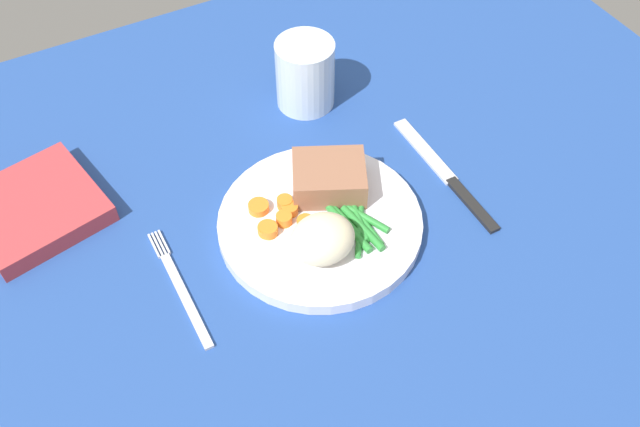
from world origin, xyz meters
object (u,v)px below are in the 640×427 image
object	(u,v)px
meat_portion	(329,178)
water_glass	(305,78)
dinner_plate	(320,224)
fork	(180,288)
knife	(447,176)
napkin	(35,208)

from	to	relation	value
meat_portion	water_glass	distance (cm)	17.18
dinner_plate	meat_portion	size ratio (longest dim) A/B	2.79
fork	knife	distance (cm)	34.39
fork	knife	xyz separation A→B (cm)	(34.39, -0.03, -0.00)
fork	meat_portion	bearing A→B (deg)	7.38
meat_portion	napkin	xyz separation A→B (cm)	(-31.09, 13.58, -2.22)
meat_portion	fork	distance (cm)	20.84
meat_portion	napkin	bearing A→B (deg)	156.40
meat_portion	knife	xyz separation A→B (cm)	(14.16, -3.94, -3.17)
fork	water_glass	world-z (taller)	water_glass
knife	water_glass	distance (cm)	22.40
fork	water_glass	bearing A→B (deg)	34.76
napkin	fork	bearing A→B (deg)	-58.15
fork	knife	bearing A→B (deg)	-3.61
knife	water_glass	bearing A→B (deg)	114.34
knife	napkin	world-z (taller)	napkin
meat_portion	dinner_plate	bearing A→B (deg)	-130.60
meat_portion	napkin	world-z (taller)	meat_portion
knife	meat_portion	bearing A→B (deg)	165.31
meat_portion	fork	size ratio (longest dim) A/B	0.50
dinner_plate	meat_portion	world-z (taller)	meat_portion
knife	water_glass	world-z (taller)	water_glass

